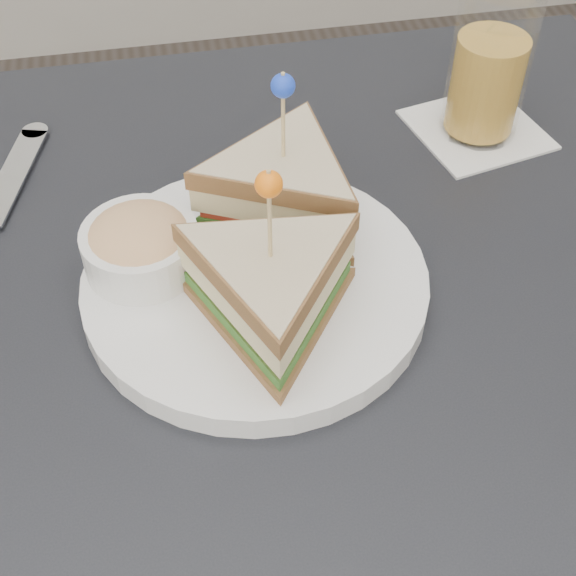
{
  "coord_description": "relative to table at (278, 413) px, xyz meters",
  "views": [
    {
      "loc": [
        -0.06,
        -0.34,
        1.18
      ],
      "look_at": [
        0.01,
        0.01,
        0.8
      ],
      "focal_mm": 50.0,
      "sensor_mm": 36.0,
      "label": 1
    }
  ],
  "objects": [
    {
      "name": "plate_meal",
      "position": [
        -0.0,
        0.06,
        0.12
      ],
      "size": [
        0.33,
        0.33,
        0.15
      ],
      "rotation": [
        0.0,
        0.0,
        0.42
      ],
      "color": "white",
      "rests_on": "table"
    },
    {
      "name": "drink_set",
      "position": [
        0.22,
        0.22,
        0.14
      ],
      "size": [
        0.13,
        0.13,
        0.14
      ],
      "rotation": [
        0.0,
        0.0,
        0.22
      ],
      "color": "white",
      "rests_on": "table"
    },
    {
      "name": "table",
      "position": [
        0.0,
        0.0,
        0.0
      ],
      "size": [
        0.8,
        0.8,
        0.75
      ],
      "color": "black",
      "rests_on": "ground"
    }
  ]
}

